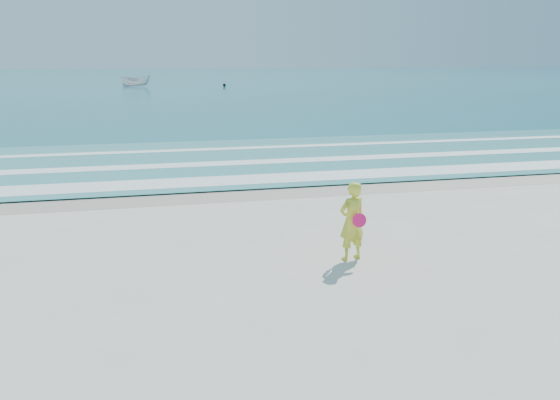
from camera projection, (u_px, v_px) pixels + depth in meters
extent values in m
plane|color=silver|center=(341.00, 341.00, 7.52)|extent=(400.00, 400.00, 0.00)
cube|color=#B2A893|center=(240.00, 191.00, 16.01)|extent=(400.00, 2.40, 0.00)
cube|color=#19727F|center=(165.00, 78.00, 106.56)|extent=(400.00, 190.00, 0.04)
cube|color=#59B7AD|center=(220.00, 160.00, 20.72)|extent=(400.00, 10.00, 0.01)
cube|color=white|center=(234.00, 180.00, 17.23)|extent=(400.00, 1.40, 0.01)
cube|color=white|center=(223.00, 163.00, 19.96)|extent=(400.00, 0.90, 0.01)
cube|color=white|center=(213.00, 149.00, 23.08)|extent=(400.00, 0.60, 0.01)
imported|color=silver|center=(136.00, 81.00, 73.03)|extent=(4.01, 1.77, 1.51)
sphere|color=black|center=(224.00, 85.00, 73.71)|extent=(0.43, 0.43, 0.43)
imported|color=yellow|center=(352.00, 221.00, 10.41)|extent=(0.64, 0.51, 1.54)
cylinder|color=#FF1664|center=(359.00, 220.00, 10.25)|extent=(0.27, 0.08, 0.27)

